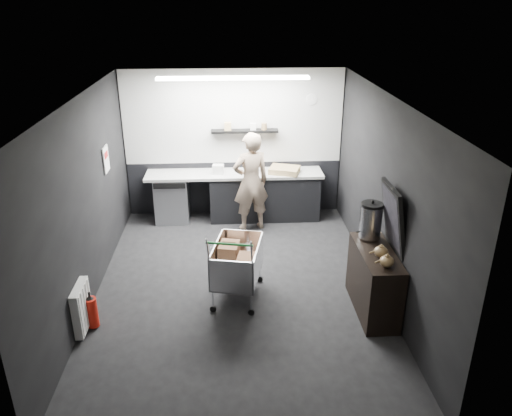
{
  "coord_description": "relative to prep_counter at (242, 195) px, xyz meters",
  "views": [
    {
      "loc": [
        -0.09,
        -6.14,
        3.89
      ],
      "look_at": [
        0.28,
        0.4,
        1.07
      ],
      "focal_mm": 35.0,
      "sensor_mm": 36.0,
      "label": 1
    }
  ],
  "objects": [
    {
      "name": "floor",
      "position": [
        -0.14,
        -2.42,
        -0.46
      ],
      "size": [
        5.5,
        5.5,
        0.0
      ],
      "primitive_type": "plane",
      "color": "black",
      "rests_on": "ground"
    },
    {
      "name": "ceiling",
      "position": [
        -0.14,
        -2.42,
        2.24
      ],
      "size": [
        5.5,
        5.5,
        0.0
      ],
      "primitive_type": "plane",
      "rotation": [
        3.14,
        0.0,
        0.0
      ],
      "color": "silver",
      "rests_on": "wall_back"
    },
    {
      "name": "wall_back",
      "position": [
        -0.14,
        0.33,
        0.89
      ],
      "size": [
        5.5,
        0.0,
        5.5
      ],
      "primitive_type": "plane",
      "rotation": [
        1.57,
        0.0,
        0.0
      ],
      "color": "black",
      "rests_on": "floor"
    },
    {
      "name": "wall_front",
      "position": [
        -0.14,
        -5.17,
        0.89
      ],
      "size": [
        5.5,
        0.0,
        5.5
      ],
      "primitive_type": "plane",
      "rotation": [
        -1.57,
        0.0,
        0.0
      ],
      "color": "black",
      "rests_on": "floor"
    },
    {
      "name": "wall_left",
      "position": [
        -2.14,
        -2.42,
        0.89
      ],
      "size": [
        0.0,
        5.5,
        5.5
      ],
      "primitive_type": "plane",
      "rotation": [
        1.57,
        0.0,
        1.57
      ],
      "color": "black",
      "rests_on": "floor"
    },
    {
      "name": "wall_right",
      "position": [
        1.86,
        -2.42,
        0.89
      ],
      "size": [
        0.0,
        5.5,
        5.5
      ],
      "primitive_type": "plane",
      "rotation": [
        1.57,
        0.0,
        -1.57
      ],
      "color": "black",
      "rests_on": "floor"
    },
    {
      "name": "kitchen_wall_panel",
      "position": [
        -0.14,
        0.31,
        1.39
      ],
      "size": [
        3.95,
        0.02,
        1.7
      ],
      "primitive_type": "cube",
      "color": "silver",
      "rests_on": "wall_back"
    },
    {
      "name": "dado_panel",
      "position": [
        -0.14,
        0.31,
        0.04
      ],
      "size": [
        3.95,
        0.02,
        1.0
      ],
      "primitive_type": "cube",
      "color": "black",
      "rests_on": "wall_back"
    },
    {
      "name": "floating_shelf",
      "position": [
        0.06,
        0.2,
        1.16
      ],
      "size": [
        1.2,
        0.22,
        0.04
      ],
      "primitive_type": "cube",
      "color": "black",
      "rests_on": "wall_back"
    },
    {
      "name": "wall_clock",
      "position": [
        1.26,
        0.3,
        1.69
      ],
      "size": [
        0.2,
        0.03,
        0.2
      ],
      "primitive_type": "cylinder",
      "rotation": [
        1.57,
        0.0,
        0.0
      ],
      "color": "silver",
      "rests_on": "wall_back"
    },
    {
      "name": "poster",
      "position": [
        -2.12,
        -1.12,
        1.09
      ],
      "size": [
        0.02,
        0.3,
        0.4
      ],
      "primitive_type": "cube",
      "color": "white",
      "rests_on": "wall_left"
    },
    {
      "name": "poster_red_band",
      "position": [
        -2.11,
        -1.12,
        1.16
      ],
      "size": [
        0.02,
        0.22,
        0.1
      ],
      "primitive_type": "cube",
      "color": "red",
      "rests_on": "poster"
    },
    {
      "name": "radiator",
      "position": [
        -2.08,
        -3.32,
        -0.11
      ],
      "size": [
        0.1,
        0.5,
        0.6
      ],
      "primitive_type": "cube",
      "color": "silver",
      "rests_on": "wall_left"
    },
    {
      "name": "ceiling_strip",
      "position": [
        -0.14,
        -0.57,
        2.21
      ],
      "size": [
        2.4,
        0.2,
        0.04
      ],
      "primitive_type": "cube",
      "color": "white",
      "rests_on": "ceiling"
    },
    {
      "name": "prep_counter",
      "position": [
        0.0,
        0.0,
        0.0
      ],
      "size": [
        3.2,
        0.61,
        0.9
      ],
      "color": "black",
      "rests_on": "floor"
    },
    {
      "name": "person",
      "position": [
        0.14,
        -0.45,
        0.43
      ],
      "size": [
        0.74,
        0.58,
        1.77
      ],
      "primitive_type": "imported",
      "rotation": [
        0.0,
        0.0,
        3.42
      ],
      "color": "beige",
      "rests_on": "floor"
    },
    {
      "name": "shopping_cart",
      "position": [
        -0.15,
        -2.64,
        0.06
      ],
      "size": [
        0.77,
        1.1,
        1.09
      ],
      "color": "silver",
      "rests_on": "floor"
    },
    {
      "name": "sideboard",
      "position": [
        1.64,
        -3.03,
        0.1
      ],
      "size": [
        0.5,
        1.16,
        1.74
      ],
      "color": "black",
      "rests_on": "floor"
    },
    {
      "name": "fire_extinguisher",
      "position": [
        -1.99,
        -3.25,
        -0.22
      ],
      "size": [
        0.15,
        0.15,
        0.49
      ],
      "color": "#B3170B",
      "rests_on": "floor"
    },
    {
      "name": "cardboard_box",
      "position": [
        0.77,
        -0.05,
        0.49
      ],
      "size": [
        0.62,
        0.54,
        0.1
      ],
      "primitive_type": "cube",
      "rotation": [
        0.0,
        0.0,
        -0.32
      ],
      "color": "tan",
      "rests_on": "prep_counter"
    },
    {
      "name": "pink_tub",
      "position": [
        0.21,
        0.0,
        0.54
      ],
      "size": [
        0.19,
        0.19,
        0.19
      ],
      "primitive_type": "cylinder",
      "color": "beige",
      "rests_on": "prep_counter"
    },
    {
      "name": "white_container",
      "position": [
        -0.43,
        -0.05,
        0.53
      ],
      "size": [
        0.21,
        0.17,
        0.17
      ],
      "primitive_type": "cube",
      "rotation": [
        0.0,
        0.0,
        -0.11
      ],
      "color": "silver",
      "rests_on": "prep_counter"
    }
  ]
}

